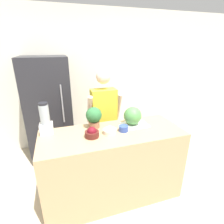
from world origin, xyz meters
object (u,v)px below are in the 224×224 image
(blender, at_px, (45,121))
(potted_plant, at_px, (94,117))
(bowl_cherries, at_px, (92,133))
(person, at_px, (104,120))
(bowl_cream, at_px, (110,131))
(watermelon, at_px, (133,116))
(refrigerator, at_px, (49,109))
(bowl_small_blue, at_px, (124,129))

(blender, distance_m, potted_plant, 0.57)
(bowl_cherries, distance_m, potted_plant, 0.27)
(person, height_order, bowl_cherries, person)
(bowl_cherries, relative_size, bowl_cream, 1.00)
(watermelon, height_order, bowl_cherries, watermelon)
(person, distance_m, watermelon, 0.66)
(refrigerator, xyz_separation_m, bowl_small_blue, (0.89, -1.30, 0.10))
(refrigerator, bearing_deg, bowl_cherries, -69.52)
(person, xyz_separation_m, blender, (-0.83, -0.45, 0.28))
(refrigerator, distance_m, person, 1.03)
(bowl_small_blue, height_order, blender, blender)
(refrigerator, height_order, blender, refrigerator)
(person, height_order, bowl_small_blue, person)
(bowl_cream, bearing_deg, potted_plant, 124.02)
(bowl_small_blue, height_order, potted_plant, potted_plant)
(person, bearing_deg, bowl_cream, -99.42)
(watermelon, xyz_separation_m, bowl_small_blue, (-0.17, -0.13, -0.09))
(person, distance_m, bowl_cherries, 0.80)
(bowl_small_blue, bearing_deg, person, 95.19)
(watermelon, bearing_deg, bowl_cream, -159.69)
(watermelon, distance_m, bowl_small_blue, 0.24)
(refrigerator, height_order, potted_plant, refrigerator)
(watermelon, distance_m, potted_plant, 0.50)
(bowl_cherries, bearing_deg, bowl_cream, 6.21)
(bowl_cream, xyz_separation_m, potted_plant, (-0.14, 0.21, 0.12))
(refrigerator, height_order, person, refrigerator)
(bowl_cherries, relative_size, potted_plant, 0.60)
(person, distance_m, blender, 0.98)
(person, distance_m, bowl_cream, 0.71)
(bowl_cherries, bearing_deg, potted_plant, 71.85)
(bowl_cream, relative_size, potted_plant, 0.60)
(watermelon, bearing_deg, person, 113.13)
(blender, bearing_deg, refrigerator, 90.07)
(refrigerator, xyz_separation_m, watermelon, (1.07, -1.17, 0.20))
(bowl_cherries, bearing_deg, person, 64.86)
(refrigerator, height_order, watermelon, refrigerator)
(bowl_small_blue, bearing_deg, refrigerator, 124.34)
(bowl_small_blue, bearing_deg, bowl_cherries, -176.68)
(bowl_cream, height_order, potted_plant, potted_plant)
(bowl_cream, bearing_deg, refrigerator, 118.74)
(watermelon, bearing_deg, bowl_small_blue, -143.20)
(blender, bearing_deg, person, 28.68)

